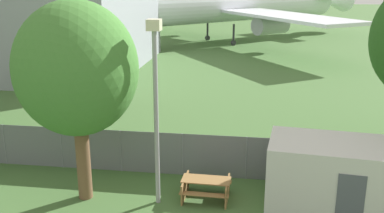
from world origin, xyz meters
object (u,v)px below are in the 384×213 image
object	(u,v)px
picnic_bench_near_cabin	(206,186)
tree_behind_benches	(77,69)
portable_cabin	(329,177)
airplane	(211,5)

from	to	relation	value
picnic_bench_near_cabin	tree_behind_benches	size ratio (longest dim) A/B	0.25
portable_cabin	picnic_bench_near_cabin	distance (m)	4.27
portable_cabin	picnic_bench_near_cabin	world-z (taller)	portable_cabin
airplane	picnic_bench_near_cabin	xyz separation A→B (m)	(3.75, -36.92, -3.93)
portable_cabin	picnic_bench_near_cabin	size ratio (longest dim) A/B	2.42
airplane	tree_behind_benches	bearing A→B (deg)	46.69
portable_cabin	tree_behind_benches	xyz separation A→B (m)	(-8.55, -0.33, 3.51)
airplane	tree_behind_benches	xyz separation A→B (m)	(-0.60, -37.45, 0.34)
airplane	portable_cabin	size ratio (longest dim) A/B	8.63
airplane	picnic_bench_near_cabin	distance (m)	37.31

